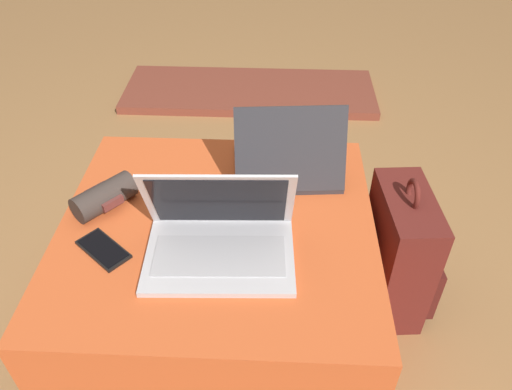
% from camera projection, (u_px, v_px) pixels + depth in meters
% --- Properties ---
extents(ground_plane, '(14.00, 14.00, 0.00)m').
position_uv_depth(ground_plane, '(224.00, 319.00, 1.67)').
color(ground_plane, '#9E7042').
extents(ottoman, '(0.88, 0.84, 0.44)m').
position_uv_depth(ottoman, '(221.00, 276.00, 1.52)').
color(ottoman, maroon).
rests_on(ottoman, ground_plane).
extents(laptop_near, '(0.39, 0.27, 0.25)m').
position_uv_depth(laptop_near, '(220.00, 237.00, 1.27)').
color(laptop_near, silver).
rests_on(laptop_near, ottoman).
extents(laptop_far, '(0.34, 0.28, 0.25)m').
position_uv_depth(laptop_far, '(288.00, 162.00, 1.52)').
color(laptop_far, '#333338').
rests_on(laptop_far, ottoman).
extents(cell_phone, '(0.16, 0.15, 0.01)m').
position_uv_depth(cell_phone, '(103.00, 249.00, 1.30)').
color(cell_phone, black).
rests_on(cell_phone, ottoman).
extents(backpack, '(0.21, 0.33, 0.51)m').
position_uv_depth(backpack, '(400.00, 254.00, 1.61)').
color(backpack, '#5B1E19').
rests_on(backpack, ground_plane).
extents(wrist_brace, '(0.18, 0.19, 0.08)m').
position_uv_depth(wrist_brace, '(104.00, 197.00, 1.41)').
color(wrist_brace, '#3D332D').
rests_on(wrist_brace, ottoman).
extents(fireplace_hearth, '(1.40, 0.50, 0.04)m').
position_uv_depth(fireplace_hearth, '(250.00, 91.00, 2.83)').
color(fireplace_hearth, brown).
rests_on(fireplace_hearth, ground_plane).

